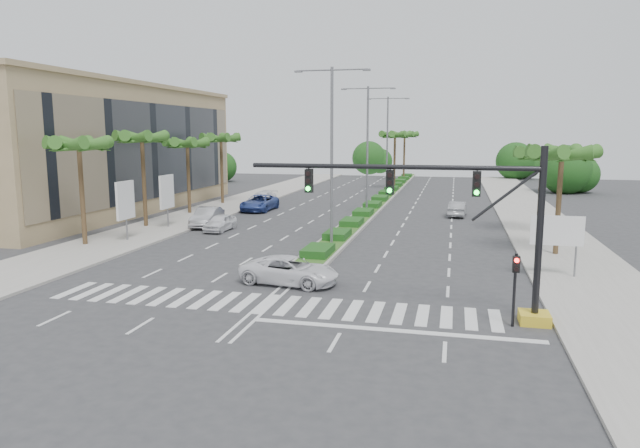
% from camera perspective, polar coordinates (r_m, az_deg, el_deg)
% --- Properties ---
extents(ground, '(160.00, 160.00, 0.00)m').
position_cam_1_polar(ground, '(26.27, -5.36, -7.98)').
color(ground, '#333335').
rests_on(ground, ground).
extents(footpath_right, '(6.00, 120.00, 0.15)m').
position_cam_1_polar(footpath_right, '(44.98, 22.16, -1.34)').
color(footpath_right, gray).
rests_on(footpath_right, ground).
extents(footpath_left, '(6.00, 120.00, 0.15)m').
position_cam_1_polar(footpath_left, '(50.17, -14.57, 0.05)').
color(footpath_left, gray).
rests_on(footpath_left, ground).
extents(median, '(2.20, 75.00, 0.20)m').
position_cam_1_polar(median, '(69.66, 6.54, 2.76)').
color(median, gray).
rests_on(median, ground).
extents(median_grass, '(1.80, 75.00, 0.04)m').
position_cam_1_polar(median_grass, '(69.65, 6.55, 2.86)').
color(median_grass, '#2D541D').
rests_on(median_grass, median).
extents(building, '(12.00, 36.00, 12.00)m').
position_cam_1_polar(building, '(60.37, -21.28, 6.86)').
color(building, tan).
rests_on(building, ground).
extents(signal_gantry, '(12.60, 1.20, 7.20)m').
position_cam_1_polar(signal_gantry, '(24.17, 15.83, -1.35)').
color(signal_gantry, gold).
rests_on(signal_gantry, ground).
extents(pedestrian_signal, '(0.28, 0.36, 3.00)m').
position_cam_1_polar(pedestrian_signal, '(23.90, 18.94, -5.08)').
color(pedestrian_signal, black).
rests_on(pedestrian_signal, ground).
extents(direction_sign, '(2.70, 0.11, 3.40)m').
position_cam_1_polar(direction_sign, '(32.63, 22.61, -0.86)').
color(direction_sign, slate).
rests_on(direction_sign, ground).
extents(billboard_near, '(0.18, 2.10, 4.35)m').
position_cam_1_polar(billboard_near, '(42.58, -18.89, 2.21)').
color(billboard_near, slate).
rests_on(billboard_near, ground).
extents(billboard_far, '(0.18, 2.10, 4.35)m').
position_cam_1_polar(billboard_far, '(47.73, -15.08, 3.08)').
color(billboard_far, slate).
rests_on(billboard_far, ground).
extents(palm_left_near, '(4.57, 4.68, 7.55)m').
position_cam_1_polar(palm_left_near, '(41.80, -22.96, 7.00)').
color(palm_left_near, brown).
rests_on(palm_left_near, ground).
extents(palm_left_mid, '(4.57, 4.68, 7.95)m').
position_cam_1_polar(palm_left_mid, '(48.49, -17.38, 7.94)').
color(palm_left_mid, brown).
rests_on(palm_left_mid, ground).
extents(palm_left_far, '(4.57, 4.68, 7.35)m').
position_cam_1_polar(palm_left_far, '(55.54, -13.13, 7.61)').
color(palm_left_far, brown).
rests_on(palm_left_far, ground).
extents(palm_left_end, '(4.57, 4.68, 7.75)m').
position_cam_1_polar(palm_left_end, '(62.80, -9.88, 8.21)').
color(palm_left_end, brown).
rests_on(palm_left_end, ground).
extents(palm_right_near, '(4.57, 4.68, 7.05)m').
position_cam_1_polar(palm_right_near, '(38.33, 23.02, 6.14)').
color(palm_right_near, brown).
rests_on(palm_right_near, ground).
extents(palm_right_far, '(4.57, 4.68, 6.75)m').
position_cam_1_polar(palm_right_far, '(46.24, 21.36, 6.26)').
color(palm_right_far, brown).
rests_on(palm_right_far, ground).
extents(palm_median_a, '(4.57, 4.68, 8.05)m').
position_cam_1_polar(palm_median_a, '(79.19, 7.51, 8.63)').
color(palm_median_a, brown).
rests_on(palm_median_a, ground).
extents(palm_median_b, '(4.57, 4.68, 8.05)m').
position_cam_1_polar(palm_median_b, '(94.12, 8.46, 8.66)').
color(palm_median_b, brown).
rests_on(palm_median_b, ground).
extents(streetlight_near, '(5.10, 0.25, 12.00)m').
position_cam_1_polar(streetlight_near, '(38.64, 1.19, 7.77)').
color(streetlight_near, slate).
rests_on(streetlight_near, ground).
extents(streetlight_mid, '(5.10, 0.25, 12.00)m').
position_cam_1_polar(streetlight_mid, '(54.38, 4.77, 8.12)').
color(streetlight_mid, slate).
rests_on(streetlight_mid, ground).
extents(streetlight_far, '(5.10, 0.25, 12.00)m').
position_cam_1_polar(streetlight_far, '(70.24, 6.74, 8.30)').
color(streetlight_far, slate).
rests_on(streetlight_far, ground).
extents(car_parked_a, '(1.67, 3.93, 1.33)m').
position_cam_1_polar(car_parked_a, '(45.89, -9.96, 0.13)').
color(car_parked_a, white).
rests_on(car_parked_a, ground).
extents(car_parked_b, '(2.21, 4.94, 1.58)m').
position_cam_1_polar(car_parked_b, '(48.25, -11.23, 0.68)').
color(car_parked_b, '#B2B1B6').
rests_on(car_parked_b, ground).
extents(car_parked_c, '(2.66, 5.71, 1.58)m').
position_cam_1_polar(car_parked_c, '(57.34, -6.08, 2.12)').
color(car_parked_c, '#2F4490').
rests_on(car_parked_c, ground).
extents(car_parked_d, '(2.33, 5.24, 1.49)m').
position_cam_1_polar(car_parked_d, '(61.04, -5.83, 2.50)').
color(car_parked_d, white).
rests_on(car_parked_d, ground).
extents(car_crossing, '(5.37, 3.04, 1.41)m').
position_cam_1_polar(car_crossing, '(29.43, -3.03, -4.66)').
color(car_crossing, white).
rests_on(car_crossing, ground).
extents(car_right, '(1.81, 4.34, 1.39)m').
position_cam_1_polar(car_right, '(54.71, 13.60, 1.48)').
color(car_right, '#A0A0A4').
rests_on(car_right, ground).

